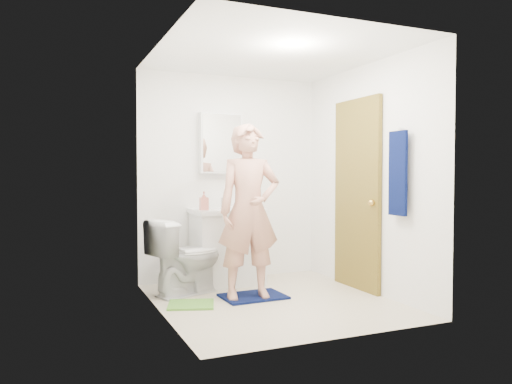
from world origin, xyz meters
TOP-DOWN VIEW (x-y plane):
  - floor at (0.00, 0.00)m, footprint 2.20×2.40m
  - ceiling at (0.00, 0.00)m, footprint 2.20×2.40m
  - wall_back at (0.00, 1.21)m, footprint 2.20×0.02m
  - wall_front at (0.00, -1.21)m, footprint 2.20×0.02m
  - wall_left at (-1.11, 0.00)m, footprint 0.02×2.40m
  - wall_right at (1.11, 0.00)m, footprint 0.02×2.40m
  - vanity_cabinet at (-0.15, 0.91)m, footprint 0.75×0.55m
  - countertop at (-0.15, 0.91)m, footprint 0.79×0.59m
  - sink_basin at (-0.15, 0.91)m, footprint 0.40×0.40m
  - faucet at (-0.15, 1.09)m, footprint 0.03×0.03m
  - medicine_cabinet at (-0.15, 1.14)m, footprint 0.50×0.12m
  - mirror_panel at (-0.15, 1.08)m, footprint 0.46×0.01m
  - door at (1.07, 0.15)m, footprint 0.05×0.80m
  - door_knob at (1.03, -0.17)m, footprint 0.07×0.07m
  - towel at (1.03, -0.57)m, footprint 0.03×0.24m
  - towel_hook at (1.07, -0.57)m, footprint 0.06×0.02m
  - toilet at (-0.71, 0.62)m, footprint 0.87×0.67m
  - bath_mat at (-0.13, 0.21)m, footprint 0.64×0.47m
  - green_rug at (-0.79, 0.16)m, footprint 0.52×0.48m
  - soap_dispenser at (-0.45, 0.83)m, footprint 0.10×0.10m
  - toothbrush_cup at (0.15, 1.04)m, footprint 0.16×0.16m
  - man at (-0.19, 0.16)m, footprint 0.66×0.47m

SIDE VIEW (x-z plane):
  - floor at x=0.00m, z-range -0.02..0.00m
  - green_rug at x=-0.79m, z-range 0.00..0.02m
  - bath_mat at x=-0.13m, z-range 0.00..0.02m
  - toilet at x=-0.71m, z-range 0.00..0.78m
  - vanity_cabinet at x=-0.15m, z-range 0.00..0.80m
  - countertop at x=-0.15m, z-range 0.80..0.85m
  - sink_basin at x=-0.15m, z-range 0.83..0.86m
  - man at x=-0.19m, z-range 0.02..1.74m
  - toothbrush_cup at x=0.15m, z-range 0.85..0.95m
  - faucet at x=-0.15m, z-range 0.85..0.97m
  - door_knob at x=1.03m, z-range 0.91..0.98m
  - soap_dispenser at x=-0.45m, z-range 0.85..1.05m
  - door at x=1.07m, z-range 0.00..2.05m
  - wall_back at x=0.00m, z-range 0.00..2.40m
  - wall_front at x=0.00m, z-range 0.00..2.40m
  - wall_left at x=-1.11m, z-range 0.00..2.40m
  - wall_right at x=1.11m, z-range 0.00..2.40m
  - towel at x=1.03m, z-range 0.85..1.65m
  - medicine_cabinet at x=-0.15m, z-range 1.25..1.95m
  - mirror_panel at x=-0.15m, z-range 1.27..1.93m
  - towel_hook at x=1.07m, z-range 1.66..1.68m
  - ceiling at x=0.00m, z-range 2.40..2.42m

